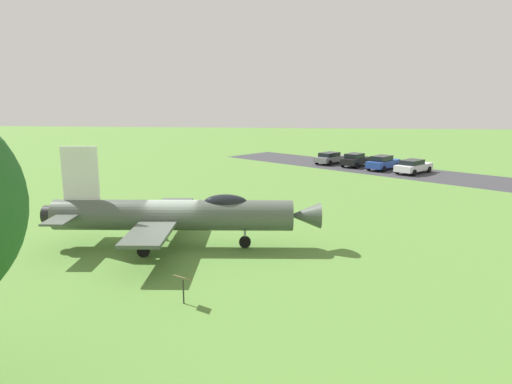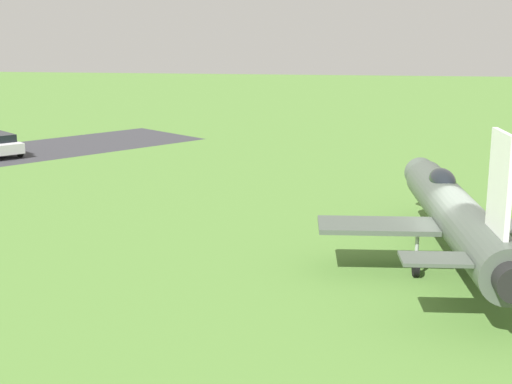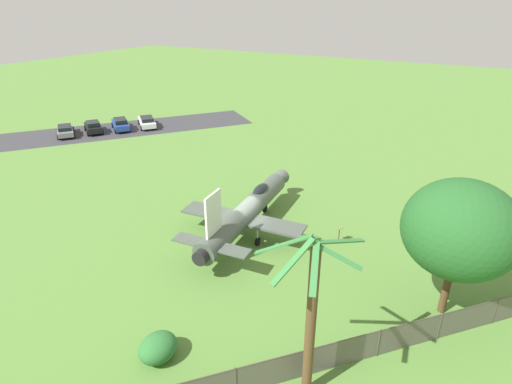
{
  "view_description": "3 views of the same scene",
  "coord_description": "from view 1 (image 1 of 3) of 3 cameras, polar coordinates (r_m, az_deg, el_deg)",
  "views": [
    {
      "loc": [
        21.77,
        6.6,
        7.43
      ],
      "look_at": [
        -7.26,
        3.39,
        1.5
      ],
      "focal_mm": 32.1,
      "sensor_mm": 36.0,
      "label": 1
    },
    {
      "loc": [
        -3.12,
        -23.48,
        7.76
      ],
      "look_at": [
        -7.26,
        3.39,
        1.5
      ],
      "focal_mm": 49.93,
      "sensor_mm": 36.0,
      "label": 2
    },
    {
      "loc": [
        13.77,
        -22.77,
        15.74
      ],
      "look_at": [
        0.26,
        1.05,
        2.97
      ],
      "focal_mm": 29.18,
      "sensor_mm": 36.0,
      "label": 3
    }
  ],
  "objects": [
    {
      "name": "display_jet",
      "position": [
        23.38,
        -9.41,
        -2.74
      ],
      "size": [
        9.31,
        14.02,
        5.17
      ],
      "rotation": [
        0.0,
        0.0,
        1.67
      ],
      "color": "#4C564C",
      "rests_on": "ground_plane"
    },
    {
      "name": "parked_car_white",
      "position": [
        49.37,
        19.0,
        3.07
      ],
      "size": [
        4.85,
        4.48,
        1.42
      ],
      "rotation": [
        0.0,
        0.0,
        2.44
      ],
      "color": "silver",
      "rests_on": "ground_plane"
    },
    {
      "name": "parked_car_gray",
      "position": [
        54.35,
        9.27,
        4.24
      ],
      "size": [
        4.75,
        4.21,
        1.36
      ],
      "rotation": [
        0.0,
        0.0,
        2.49
      ],
      "color": "slate",
      "rests_on": "ground_plane"
    },
    {
      "name": "parking_strip",
      "position": [
        51.81,
        13.99,
        2.89
      ],
      "size": [
        29.27,
        34.75,
        0.0
      ],
      "primitive_type": "cube",
      "rotation": [
        0.0,
        0.0,
        4.06
      ],
      "color": "#38383D",
      "rests_on": "ground_plane"
    },
    {
      "name": "parked_car_blue",
      "position": [
        50.88,
        15.52,
        3.57
      ],
      "size": [
        4.71,
        4.09,
        1.55
      ],
      "rotation": [
        0.0,
        0.0,
        2.51
      ],
      "color": "#23429E",
      "rests_on": "ground_plane"
    },
    {
      "name": "ground_plane",
      "position": [
        23.93,
        -10.11,
        -6.79
      ],
      "size": [
        200.0,
        200.0,
        0.0
      ],
      "primitive_type": "plane",
      "color": "#568438"
    },
    {
      "name": "parked_car_black",
      "position": [
        52.56,
        12.27,
        3.95
      ],
      "size": [
        4.32,
        3.66,
        1.51
      ],
      "rotation": [
        0.0,
        0.0,
        2.56
      ],
      "color": "black",
      "rests_on": "ground_plane"
    },
    {
      "name": "info_plaque",
      "position": [
        17.31,
        -9.07,
        -10.99
      ],
      "size": [
        0.63,
        0.72,
        1.14
      ],
      "color": "#333333",
      "rests_on": "ground_plane"
    }
  ]
}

